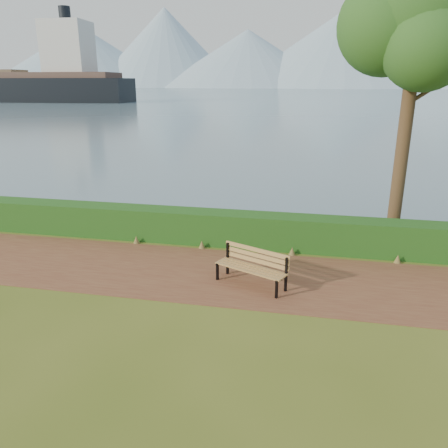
# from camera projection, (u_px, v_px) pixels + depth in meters

# --- Properties ---
(ground) EXTENTS (140.00, 140.00, 0.00)m
(ground) POSITION_uv_depth(u_px,v_px,m) (224.00, 280.00, 11.07)
(ground) COLOR #495919
(ground) RESTS_ON ground
(path) EXTENTS (40.00, 3.40, 0.01)m
(path) POSITION_uv_depth(u_px,v_px,m) (226.00, 275.00, 11.35)
(path) COLOR brown
(path) RESTS_ON ground
(hedge) EXTENTS (32.00, 0.85, 1.00)m
(hedge) POSITION_uv_depth(u_px,v_px,m) (241.00, 229.00, 13.34)
(hedge) COLOR #164614
(hedge) RESTS_ON ground
(water) EXTENTS (700.00, 510.00, 0.00)m
(water) POSITION_uv_depth(u_px,v_px,m) (314.00, 90.00, 253.18)
(water) COLOR #44606D
(water) RESTS_ON ground
(mountains) EXTENTS (585.00, 190.00, 70.00)m
(mountains) POSITION_uv_depth(u_px,v_px,m) (307.00, 54.00, 382.34)
(mountains) COLOR #829DAD
(mountains) RESTS_ON ground
(bench) EXTENTS (1.87, 1.22, 0.91)m
(bench) POSITION_uv_depth(u_px,v_px,m) (253.00, 265.00, 10.69)
(bench) COLOR black
(bench) RESTS_ON ground
(tree) EXTENTS (4.57, 3.80, 8.79)m
(tree) POSITION_uv_depth(u_px,v_px,m) (419.00, 17.00, 12.38)
(tree) COLOR #3C2918
(tree) RESTS_ON ground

